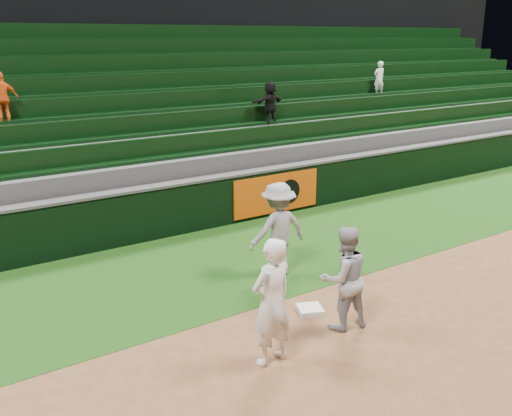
{
  "coord_description": "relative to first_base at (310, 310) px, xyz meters",
  "views": [
    {
      "loc": [
        -5.36,
        -6.46,
        4.49
      ],
      "look_at": [
        0.53,
        2.3,
        1.3
      ],
      "focal_mm": 40.0,
      "sensor_mm": 36.0,
      "label": 1
    }
  ],
  "objects": [
    {
      "name": "field_wall",
      "position": [
        -0.26,
        4.91,
        0.59
      ],
      "size": [
        36.0,
        0.45,
        1.25
      ],
      "color": "black",
      "rests_on": "ground"
    },
    {
      "name": "foul_grass",
      "position": [
        -0.28,
        2.71,
        -0.04
      ],
      "size": [
        36.0,
        4.2,
        0.01
      ],
      "primitive_type": "cube",
      "color": "#15390E",
      "rests_on": "ground"
    },
    {
      "name": "first_base",
      "position": [
        0.0,
        0.0,
        0.0
      ],
      "size": [
        0.53,
        0.53,
        0.09
      ],
      "primitive_type": "cube",
      "rotation": [
        0.0,
        0.0,
        -0.4
      ],
      "color": "white",
      "rests_on": "ground"
    },
    {
      "name": "stadium_seating",
      "position": [
        -0.28,
        8.68,
        1.65
      ],
      "size": [
        36.0,
        5.95,
        4.85
      ],
      "color": "#3C3C3E",
      "rests_on": "ground"
    },
    {
      "name": "baserunner",
      "position": [
        0.11,
        -0.67,
        0.8
      ],
      "size": [
        0.93,
        0.78,
        1.69
      ],
      "primitive_type": "imported",
      "rotation": [
        0.0,
        0.0,
        2.96
      ],
      "color": "#A2A3AC",
      "rests_on": "ground"
    },
    {
      "name": "base_coach",
      "position": [
        0.5,
        1.62,
        0.88
      ],
      "size": [
        1.23,
        0.76,
        1.84
      ],
      "primitive_type": "imported",
      "rotation": [
        0.0,
        0.0,
        3.08
      ],
      "color": "#91949D",
      "rests_on": "foul_grass"
    },
    {
      "name": "ground",
      "position": [
        -0.28,
        -0.29,
        -0.05
      ],
      "size": [
        70.0,
        70.0,
        0.0
      ],
      "primitive_type": "plane",
      "color": "brown",
      "rests_on": "ground"
    },
    {
      "name": "first_baseman",
      "position": [
        -1.43,
        -0.88,
        0.9
      ],
      "size": [
        0.74,
        0.54,
        1.88
      ],
      "primitive_type": "imported",
      "rotation": [
        0.0,
        0.0,
        3.28
      ],
      "color": "white",
      "rests_on": "ground"
    }
  ]
}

